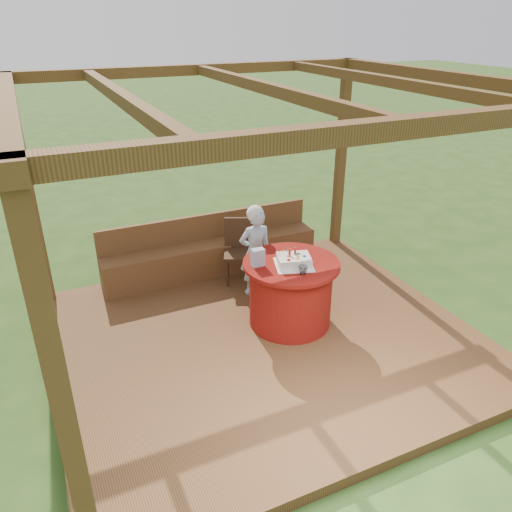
# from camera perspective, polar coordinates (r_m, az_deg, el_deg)

# --- Properties ---
(ground) EXTENTS (60.00, 60.00, 0.00)m
(ground) POSITION_cam_1_polar(r_m,az_deg,el_deg) (5.76, 1.05, -9.99)
(ground) COLOR #264416
(ground) RESTS_ON ground
(deck) EXTENTS (4.50, 4.00, 0.12)m
(deck) POSITION_cam_1_polar(r_m,az_deg,el_deg) (5.72, 1.06, -9.50)
(deck) COLOR brown
(deck) RESTS_ON ground
(pergola) EXTENTS (4.50, 4.00, 2.72)m
(pergola) POSITION_cam_1_polar(r_m,az_deg,el_deg) (4.77, 1.29, 14.17)
(pergola) COLOR brown
(pergola) RESTS_ON deck
(bench) EXTENTS (3.00, 0.42, 0.80)m
(bench) POSITION_cam_1_polar(r_m,az_deg,el_deg) (6.94, -5.07, 0.23)
(bench) COLOR brown
(bench) RESTS_ON deck
(table) EXTENTS (1.09, 1.09, 0.78)m
(table) POSITION_cam_1_polar(r_m,az_deg,el_deg) (5.72, 3.95, -4.17)
(table) COLOR maroon
(table) RESTS_ON deck
(chair) EXTENTS (0.52, 0.52, 0.85)m
(chair) POSITION_cam_1_polar(r_m,az_deg,el_deg) (6.64, -1.93, 0.96)
(chair) COLOR #3B2212
(chair) RESTS_ON deck
(elderly_woman) EXTENTS (0.43, 0.30, 1.19)m
(elderly_woman) POSITION_cam_1_polar(r_m,az_deg,el_deg) (6.22, -0.09, 0.72)
(elderly_woman) COLOR #8BB0CE
(elderly_woman) RESTS_ON deck
(birthday_cake) EXTENTS (0.51, 0.51, 0.18)m
(birthday_cake) POSITION_cam_1_polar(r_m,az_deg,el_deg) (5.46, 4.36, -0.51)
(birthday_cake) COLOR white
(birthday_cake) RESTS_ON table
(gift_bag) EXTENTS (0.14, 0.09, 0.20)m
(gift_bag) POSITION_cam_1_polar(r_m,az_deg,el_deg) (5.41, 0.22, -0.16)
(gift_bag) COLOR pink
(gift_bag) RESTS_ON table
(drinking_glass) EXTENTS (0.10, 0.10, 0.09)m
(drinking_glass) POSITION_cam_1_polar(r_m,az_deg,el_deg) (5.28, 5.38, -1.60)
(drinking_glass) COLOR white
(drinking_glass) RESTS_ON table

